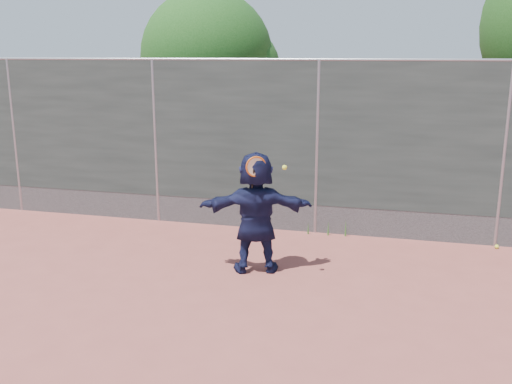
# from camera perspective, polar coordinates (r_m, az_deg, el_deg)

# --- Properties ---
(ground) EXTENTS (80.00, 80.00, 0.00)m
(ground) POSITION_cam_1_polar(r_m,az_deg,el_deg) (7.04, 1.58, -12.49)
(ground) COLOR #9E4C42
(ground) RESTS_ON ground
(player) EXTENTS (1.73, 0.95, 1.78)m
(player) POSITION_cam_1_polar(r_m,az_deg,el_deg) (8.18, 0.00, -2.01)
(player) COLOR #15193A
(player) RESTS_ON ground
(ball_ground) EXTENTS (0.07, 0.07, 0.07)m
(ball_ground) POSITION_cam_1_polar(r_m,az_deg,el_deg) (10.13, 22.93, -5.06)
(ball_ground) COLOR #EAF135
(ball_ground) RESTS_ON ground
(fence) EXTENTS (20.00, 0.06, 3.03)m
(fence) POSITION_cam_1_polar(r_m,az_deg,el_deg) (9.88, 6.13, 4.77)
(fence) COLOR #38423D
(fence) RESTS_ON ground
(swing_action) EXTENTS (0.58, 0.19, 0.51)m
(swing_action) POSITION_cam_1_polar(r_m,az_deg,el_deg) (7.80, 0.26, 2.42)
(swing_action) COLOR #CB5413
(swing_action) RESTS_ON ground
(tree_left) EXTENTS (3.15, 3.00, 4.53)m
(tree_left) POSITION_cam_1_polar(r_m,az_deg,el_deg) (13.40, -4.21, 12.98)
(tree_left) COLOR #382314
(tree_left) RESTS_ON ground
(weed_clump) EXTENTS (0.68, 0.07, 0.30)m
(weed_clump) POSITION_cam_1_polar(r_m,az_deg,el_deg) (10.06, 7.49, -3.59)
(weed_clump) COLOR #387226
(weed_clump) RESTS_ON ground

